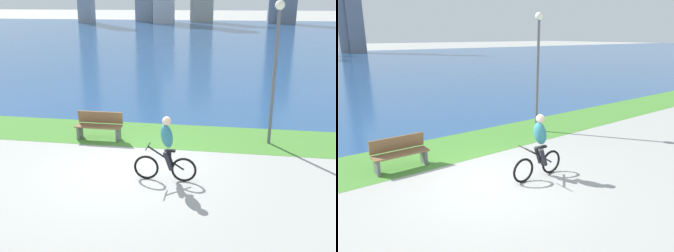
# 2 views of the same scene
# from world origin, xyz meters

# --- Properties ---
(ground_plane) EXTENTS (300.00, 300.00, 0.00)m
(ground_plane) POSITION_xyz_m (0.00, 0.00, 0.00)
(ground_plane) COLOR #9E9E99
(grass_strip_bayside) EXTENTS (120.00, 2.49, 0.01)m
(grass_strip_bayside) POSITION_xyz_m (0.00, 2.87, 0.00)
(grass_strip_bayside) COLOR #478433
(grass_strip_bayside) RESTS_ON ground
(bay_water_surface) EXTENTS (300.00, 72.36, 0.00)m
(bay_water_surface) POSITION_xyz_m (0.00, 40.29, 0.00)
(bay_water_surface) COLOR navy
(bay_water_surface) RESTS_ON ground
(cyclist_lead) EXTENTS (1.59, 0.52, 1.68)m
(cyclist_lead) POSITION_xyz_m (1.09, -0.50, 0.84)
(cyclist_lead) COLOR black
(cyclist_lead) RESTS_ON ground
(bench_near_path) EXTENTS (1.50, 0.47, 0.90)m
(bench_near_path) POSITION_xyz_m (-1.57, 2.21, 0.45)
(bench_near_path) COLOR brown
(bench_near_path) RESTS_ON ground
(lamppost_tall) EXTENTS (0.28, 0.28, 4.34)m
(lamppost_tall) POSITION_xyz_m (3.86, 2.67, 2.80)
(lamppost_tall) COLOR #595960
(lamppost_tall) RESTS_ON ground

